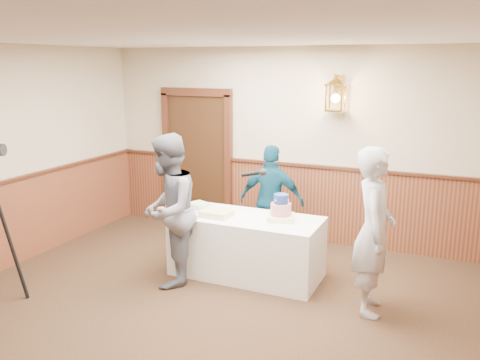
# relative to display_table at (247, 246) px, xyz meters

# --- Properties ---
(ground) EXTENTS (7.00, 7.00, 0.00)m
(ground) POSITION_rel_display_table_xyz_m (0.09, -1.90, -0.38)
(ground) COLOR black
(ground) RESTS_ON ground
(room_shell) EXTENTS (6.02, 7.02, 2.81)m
(room_shell) POSITION_rel_display_table_xyz_m (0.03, -1.45, 1.15)
(room_shell) COLOR #C5B693
(room_shell) RESTS_ON ground
(display_table) EXTENTS (1.80, 0.80, 0.75)m
(display_table) POSITION_rel_display_table_xyz_m (0.00, 0.00, 0.00)
(display_table) COLOR white
(display_table) RESTS_ON ground
(tiered_cake) EXTENTS (0.37, 0.37, 0.31)m
(tiered_cake) POSITION_rel_display_table_xyz_m (0.41, 0.06, 0.50)
(tiered_cake) COLOR #F7E6B8
(tiered_cake) RESTS_ON display_table
(sheet_cake_yellow) EXTENTS (0.37, 0.29, 0.07)m
(sheet_cake_yellow) POSITION_rel_display_table_xyz_m (-0.35, -0.13, 0.41)
(sheet_cake_yellow) COLOR #D1C47D
(sheet_cake_yellow) RESTS_ON display_table
(sheet_cake_green) EXTENTS (0.32, 0.30, 0.06)m
(sheet_cake_green) POSITION_rel_display_table_xyz_m (-0.71, 0.12, 0.41)
(sheet_cake_green) COLOR #9ED697
(sheet_cake_green) RESTS_ON display_table
(interviewer) EXTENTS (1.60, 1.01, 1.79)m
(interviewer) POSITION_rel_display_table_xyz_m (-0.75, -0.57, 0.52)
(interviewer) COLOR slate
(interviewer) RESTS_ON ground
(baker) EXTENTS (0.53, 0.71, 1.76)m
(baker) POSITION_rel_display_table_xyz_m (1.55, -0.32, 0.50)
(baker) COLOR #A9A8AF
(baker) RESTS_ON ground
(assistant_p) EXTENTS (0.90, 0.42, 1.51)m
(assistant_p) POSITION_rel_display_table_xyz_m (0.02, 0.81, 0.38)
(assistant_p) COLOR navy
(assistant_p) RESTS_ON ground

